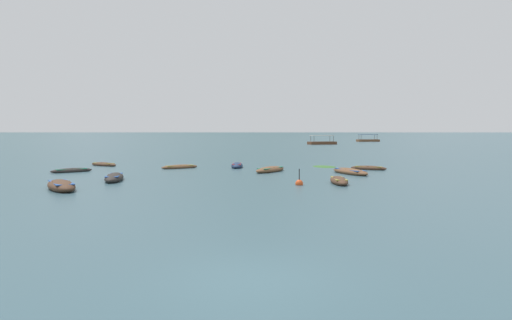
# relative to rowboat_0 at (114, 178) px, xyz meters

# --- Properties ---
(ground_plane) EXTENTS (6000.00, 6000.00, 0.00)m
(ground_plane) POSITION_rel_rowboat_0_xyz_m (9.57, 1480.25, -0.21)
(ground_plane) COLOR #385660
(mountain_1) EXTENTS (782.18, 782.18, 304.76)m
(mountain_1) POSITION_rel_rowboat_0_xyz_m (-610.85, 2313.14, 152.17)
(mountain_1) COLOR slate
(mountain_1) RESTS_ON ground
(mountain_2) EXTENTS (1956.28, 1956.28, 611.77)m
(mountain_2) POSITION_rel_rowboat_0_xyz_m (3.61, 2271.03, 305.68)
(mountain_2) COLOR #4C5B56
(mountain_2) RESTS_ON ground
(mountain_3) EXTENTS (843.50, 843.50, 309.39)m
(mountain_3) POSITION_rel_rowboat_0_xyz_m (657.67, 2422.42, 154.49)
(mountain_3) COLOR slate
(mountain_3) RESTS_ON ground
(rowboat_0) EXTENTS (1.82, 4.00, 0.66)m
(rowboat_0) POSITION_rel_rowboat_0_xyz_m (0.00, 0.00, 0.00)
(rowboat_0) COLOR #2D2826
(rowboat_0) RESTS_ON ground
(rowboat_1) EXTENTS (2.82, 4.51, 0.57)m
(rowboat_1) POSITION_rel_rowboat_0_xyz_m (17.47, 4.53, -0.03)
(rowboat_1) COLOR brown
(rowboat_1) RESTS_ON ground
(rowboat_2) EXTENTS (3.46, 2.66, 0.43)m
(rowboat_2) POSITION_rel_rowboat_0_xyz_m (2.88, 9.67, -0.07)
(rowboat_2) COLOR brown
(rowboat_2) RESTS_ON ground
(rowboat_3) EXTENTS (3.46, 2.67, 0.44)m
(rowboat_3) POSITION_rel_rowboat_0_xyz_m (-5.16, 12.64, -0.07)
(rowboat_3) COLOR #4C3323
(rowboat_3) RESTS_ON ground
(rowboat_4) EXTENTS (1.07, 3.30, 0.56)m
(rowboat_4) POSITION_rel_rowboat_0_xyz_m (15.30, -1.72, -0.03)
(rowboat_4) COLOR #4C3323
(rowboat_4) RESTS_ON ground
(rowboat_5) EXTENTS (3.22, 3.89, 0.57)m
(rowboat_5) POSITION_rel_rowboat_0_xyz_m (11.12, 6.27, -0.03)
(rowboat_5) COLOR brown
(rowboat_5) RESTS_ON ground
(rowboat_6) EXTENTS (1.10, 3.21, 0.59)m
(rowboat_6) POSITION_rel_rowboat_0_xyz_m (8.14, 10.59, -0.02)
(rowboat_6) COLOR navy
(rowboat_6) RESTS_ON ground
(rowboat_7) EXTENTS (3.21, 2.18, 0.45)m
(rowboat_7) POSITION_rel_rowboat_0_xyz_m (19.97, 8.22, -0.06)
(rowboat_7) COLOR #4C3323
(rowboat_7) RESTS_ON ground
(rowboat_8) EXTENTS (3.42, 4.15, 0.71)m
(rowboat_8) POSITION_rel_rowboat_0_xyz_m (-1.66, -4.46, 0.01)
(rowboat_8) COLOR #4C3323
(rowboat_8) RESTS_ON ground
(rowboat_9) EXTENTS (3.15, 2.65, 0.43)m
(rowboat_9) POSITION_rel_rowboat_0_xyz_m (-5.55, 6.08, -0.07)
(rowboat_9) COLOR #2D2826
(rowboat_9) RESTS_ON ground
(ferry_0) EXTENTS (7.45, 3.56, 2.54)m
(ferry_0) POSITION_rel_rowboat_0_xyz_m (46.98, 107.75, 0.24)
(ferry_0) COLOR brown
(ferry_0) RESTS_ON ground
(ferry_1) EXTENTS (7.66, 4.63, 2.54)m
(ferry_1) POSITION_rel_rowboat_0_xyz_m (27.46, 79.49, 0.24)
(ferry_1) COLOR brown
(ferry_1) RESTS_ON ground
(mooring_buoy) EXTENTS (0.49, 0.49, 1.18)m
(mooring_buoy) POSITION_rel_rowboat_0_xyz_m (12.60, -2.49, -0.09)
(mooring_buoy) COLOR #DB4C1E
(mooring_buoy) RESTS_ON ground
(weed_patch_0) EXTENTS (2.82, 3.42, 0.14)m
(weed_patch_0) POSITION_rel_rowboat_0_xyz_m (16.55, 11.31, -0.21)
(weed_patch_0) COLOR #38662D
(weed_patch_0) RESTS_ON ground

